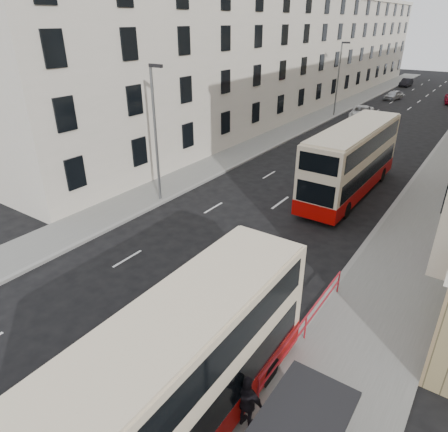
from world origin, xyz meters
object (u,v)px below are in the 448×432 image
Objects in this scene: double_decker_front at (166,392)px; car_dark at (406,82)px; white_van at (362,113)px; car_silver at (393,95)px; street_lamp_near at (156,128)px; street_lamp_far at (339,75)px; double_decker_rear at (352,160)px; pedestrian_far at (248,403)px.

double_decker_front is 2.68× the size of car_dark.
double_decker_front is 2.05× the size of white_van.
white_van is 14.97m from car_silver.
street_lamp_near is at bearing -82.10° from car_silver.
white_van is (-8.29, 42.32, -1.42)m from double_decker_front.
car_dark is at bearing 82.10° from white_van.
street_lamp_far is at bearing 90.00° from street_lamp_near.
white_van is at bearing 7.44° from street_lamp_far.
street_lamp_near is at bearing -106.69° from white_van.
double_decker_front is at bearing -89.86° from white_van.
street_lamp_near reaches higher than white_van.
street_lamp_near is 12.36m from double_decker_rear.
white_van is (-6.22, 22.59, -1.56)m from double_decker_rear.
street_lamp_near reaches higher than pedestrian_far.
white_van is at bearing 100.66° from double_decker_front.
pedestrian_far is 56.49m from car_silver.
street_lamp_near is 1.00× the size of street_lamp_far.
pedestrian_far is at bearing -72.50° from street_lamp_far.
street_lamp_near is at bearing -90.00° from street_lamp_far.
street_lamp_near is at bearing -139.33° from double_decker_rear.
double_decker_rear is at bearing -78.91° from pedestrian_far.
double_decker_front is 72.57m from car_dark.
street_lamp_far is 16.14m from car_silver.
pedestrian_far reaches higher than car_dark.
street_lamp_near is 30.00m from street_lamp_far.
pedestrian_far is 41.81m from white_van.
double_decker_front is 2.39m from pedestrian_far.
white_van is at bearing -76.28° from pedestrian_far.
double_decker_front is 19.84m from double_decker_rear.
car_silver is at bearing 79.14° from street_lamp_far.
street_lamp_near is 0.76× the size of double_decker_front.
pedestrian_far is at bearing -78.69° from double_decker_rear.
pedestrian_far is at bearing -87.62° from white_van.
double_decker_front is at bearing -79.42° from car_dark.
car_dark is (-9.87, 71.88, -1.49)m from double_decker_front.
double_decker_rear is 23.49m from white_van.
double_decker_front is (11.35, -41.92, -2.50)m from street_lamp_far.
double_decker_rear is 18.45m from pedestrian_far.
double_decker_front is at bearing -83.41° from double_decker_rear.
street_lamp_far is 0.76× the size of double_decker_front.
street_lamp_far reaches higher than double_decker_front.
double_decker_rear is 2.18× the size of white_van.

